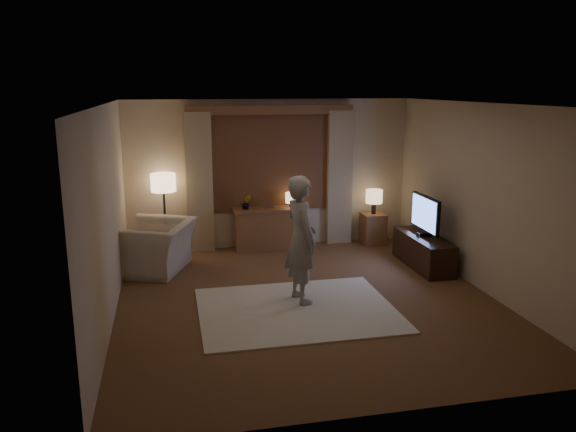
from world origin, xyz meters
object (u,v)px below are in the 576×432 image
object	(u,v)px
sideboard	(269,230)
side_table	(373,229)
armchair	(155,247)
tv_stand	(423,252)
person	(301,239)

from	to	relation	value
sideboard	side_table	xyz separation A→B (m)	(1.91, -0.05, -0.07)
armchair	side_table	size ratio (longest dim) A/B	2.11
armchair	tv_stand	world-z (taller)	armchair
armchair	side_table	world-z (taller)	armchair
sideboard	person	distance (m)	2.58
armchair	tv_stand	size ratio (longest dim) A/B	0.85
side_table	person	xyz separation A→B (m)	(-1.94, -2.48, 0.59)
person	side_table	bearing A→B (deg)	-48.51
person	sideboard	bearing A→B (deg)	-11.17
sideboard	armchair	distance (m)	2.10
armchair	person	world-z (taller)	person
side_table	tv_stand	distance (m)	1.47
sideboard	person	bearing A→B (deg)	-90.76
tv_stand	person	xyz separation A→B (m)	(-2.25, -1.04, 0.62)
sideboard	side_table	world-z (taller)	sideboard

